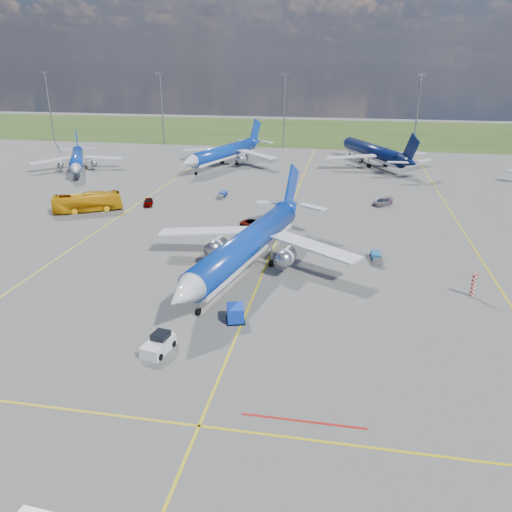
% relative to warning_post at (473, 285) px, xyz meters
% --- Properties ---
extents(ground, '(400.00, 400.00, 0.00)m').
position_rel_warning_post_xyz_m(ground, '(-26.00, -8.00, -1.50)').
color(ground, '#575755').
rests_on(ground, ground).
extents(grass_strip, '(400.00, 80.00, 0.01)m').
position_rel_warning_post_xyz_m(grass_strip, '(-26.00, 142.00, -1.50)').
color(grass_strip, '#2D4719').
rests_on(grass_strip, ground).
extents(taxiway_lines, '(60.25, 160.00, 0.02)m').
position_rel_warning_post_xyz_m(taxiway_lines, '(-25.83, 19.70, -1.49)').
color(taxiway_lines, gold).
rests_on(taxiway_lines, ground).
extents(floodlight_masts, '(202.20, 0.50, 22.70)m').
position_rel_warning_post_xyz_m(floodlight_masts, '(-16.00, 102.00, 11.06)').
color(floodlight_masts, slate).
rests_on(floodlight_masts, ground).
extents(warning_post, '(0.50, 0.50, 3.00)m').
position_rel_warning_post_xyz_m(warning_post, '(0.00, 0.00, 0.00)').
color(warning_post, red).
rests_on(warning_post, ground).
extents(bg_jet_nw, '(36.75, 40.05, 8.47)m').
position_rel_warning_post_xyz_m(bg_jet_nw, '(-82.87, 57.66, -1.50)').
color(bg_jet_nw, '#0B33A1').
rests_on(bg_jet_nw, ground).
extents(bg_jet_nnw, '(41.10, 47.00, 10.34)m').
position_rel_warning_post_xyz_m(bg_jet_nnw, '(-47.83, 70.96, -1.50)').
color(bg_jet_nnw, '#0B33A1').
rests_on(bg_jet_nnw, ground).
extents(bg_jet_n, '(45.21, 49.44, 10.48)m').
position_rel_warning_post_xyz_m(bg_jet_n, '(-9.03, 78.84, -1.50)').
color(bg_jet_n, '#07123D').
rests_on(bg_jet_n, ground).
extents(main_airliner, '(39.76, 47.28, 10.86)m').
position_rel_warning_post_xyz_m(main_airliner, '(-28.23, 2.98, -1.50)').
color(main_airliner, '#0B33A1').
rests_on(main_airliner, ground).
extents(pushback_tug, '(2.65, 5.44, 1.81)m').
position_rel_warning_post_xyz_m(pushback_tug, '(-32.90, -18.25, -0.77)').
color(pushback_tug, silver).
rests_on(pushback_tug, ground).
extents(uld_container, '(2.32, 2.62, 1.77)m').
position_rel_warning_post_xyz_m(uld_container, '(-26.82, -10.99, -0.61)').
color(uld_container, '#0D34C1').
rests_on(uld_container, ground).
extents(apron_bus, '(12.46, 8.70, 3.51)m').
position_rel_warning_post_xyz_m(apron_bus, '(-63.11, 25.10, 0.26)').
color(apron_bus, '#E5A00D').
rests_on(apron_bus, ground).
extents(service_car_a, '(2.87, 4.48, 1.42)m').
position_rel_warning_post_xyz_m(service_car_a, '(-53.47, 30.87, -0.79)').
color(service_car_a, '#999999').
rests_on(service_car_a, ground).
extents(service_car_b, '(5.24, 3.41, 1.34)m').
position_rel_warning_post_xyz_m(service_car_b, '(-30.59, 20.98, -0.83)').
color(service_car_b, '#999999').
rests_on(service_car_b, ground).
extents(service_car_c, '(4.63, 4.70, 1.36)m').
position_rel_warning_post_xyz_m(service_car_c, '(-8.46, 39.18, -0.82)').
color(service_car_c, '#999999').
rests_on(service_car_c, ground).
extents(baggage_tug_w, '(1.47, 4.47, 0.99)m').
position_rel_warning_post_xyz_m(baggage_tug_w, '(-10.88, 9.48, -1.04)').
color(baggage_tug_w, '#1A63A0').
rests_on(baggage_tug_w, ground).
extents(baggage_tug_c, '(1.33, 4.30, 0.95)m').
position_rel_warning_post_xyz_m(baggage_tug_c, '(-40.79, 39.54, -1.05)').
color(baggage_tug_c, navy).
rests_on(baggage_tug_c, ground).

